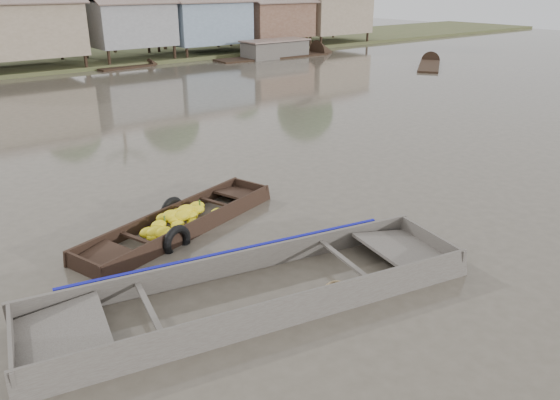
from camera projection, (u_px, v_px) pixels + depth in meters
ground at (289, 245)px, 11.91m from camera, size 120.00×120.00×0.00m
riverbank at (19, 18)px, 35.72m from camera, size 120.00×12.47×10.22m
banana_boat at (179, 225)px, 12.60m from camera, size 5.54×2.80×0.78m
viewer_boat at (256, 295)px, 9.90m from camera, size 8.41×3.77×0.66m
distant_boats at (209, 63)px, 36.99m from camera, size 48.48×14.85×1.38m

